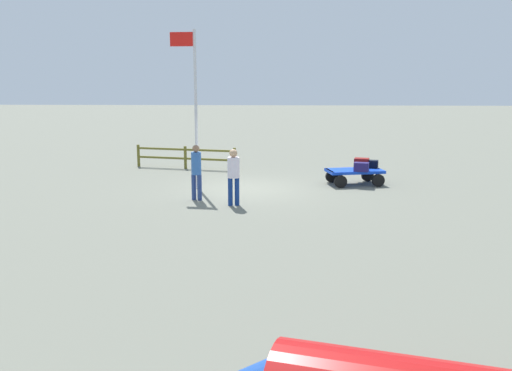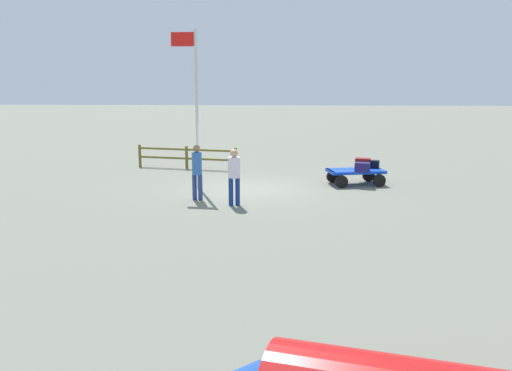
# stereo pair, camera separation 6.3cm
# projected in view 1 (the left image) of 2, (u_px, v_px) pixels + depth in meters

# --- Properties ---
(ground_plane) EXTENTS (120.00, 120.00, 0.00)m
(ground_plane) POSITION_uv_depth(u_px,v_px,m) (248.00, 189.00, 18.98)
(ground_plane) COLOR slate
(luggage_cart) EXTENTS (2.12, 1.51, 0.54)m
(luggage_cart) POSITION_uv_depth(u_px,v_px,m) (354.00, 173.00, 19.69)
(luggage_cart) COLOR blue
(luggage_cart) RESTS_ON ground
(suitcase_tan) EXTENTS (0.61, 0.46, 0.27)m
(suitcase_tan) POSITION_uv_depth(u_px,v_px,m) (370.00, 164.00, 20.06)
(suitcase_tan) COLOR black
(suitcase_tan) RESTS_ON luggage_cart
(suitcase_navy) EXTENTS (0.60, 0.50, 0.33)m
(suitcase_navy) POSITION_uv_depth(u_px,v_px,m) (362.00, 163.00, 20.14)
(suitcase_navy) COLOR maroon
(suitcase_navy) RESTS_ON luggage_cart
(suitcase_grey) EXTENTS (0.57, 0.44, 0.31)m
(suitcase_grey) POSITION_uv_depth(u_px,v_px,m) (361.00, 167.00, 19.26)
(suitcase_grey) COLOR #1E1756
(suitcase_grey) RESTS_ON luggage_cart
(worker_lead) EXTENTS (0.39, 0.39, 1.73)m
(worker_lead) POSITION_uv_depth(u_px,v_px,m) (196.00, 169.00, 17.09)
(worker_lead) COLOR navy
(worker_lead) RESTS_ON ground
(worker_trailing) EXTENTS (0.42, 0.42, 1.69)m
(worker_trailing) POSITION_uv_depth(u_px,v_px,m) (234.00, 172.00, 16.34)
(worker_trailing) COLOR navy
(worker_trailing) RESTS_ON ground
(flagpole) EXTENTS (0.87, 0.11, 5.33)m
(flagpole) POSITION_uv_depth(u_px,v_px,m) (194.00, 99.00, 18.56)
(flagpole) COLOR silver
(flagpole) RESTS_ON ground
(wooden_fence) EXTENTS (4.34, 1.05, 0.94)m
(wooden_fence) POSITION_uv_depth(u_px,v_px,m) (185.00, 155.00, 23.17)
(wooden_fence) COLOR brown
(wooden_fence) RESTS_ON ground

